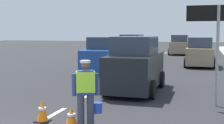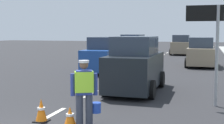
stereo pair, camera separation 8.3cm
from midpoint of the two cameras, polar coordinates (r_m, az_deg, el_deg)
The scene contains 11 objects.
ground_plane at distance 26.61m, azimuth 7.97°, elevation 0.44°, with size 96.00×96.00×0.00m, color #28282B.
lane_center_line at distance 30.75m, azimuth 9.19°, elevation 1.12°, with size 0.14×46.40×0.01m.
road_worker at distance 7.73m, azimuth -4.68°, elevation -5.15°, with size 0.67×0.57×1.67m.
lane_direction_sign at distance 10.26m, azimuth 17.76°, elevation 5.54°, with size 1.16×0.11×3.20m.
traffic_cone_near at distance 8.46m, azimuth -12.62°, elevation -8.67°, with size 0.36×0.36×0.62m.
traffic_cone_far at distance 7.97m, azimuth -7.44°, elevation -9.90°, with size 0.36×0.36×0.50m.
car_outgoing_far at distance 32.88m, azimuth 12.69°, elevation 2.99°, with size 2.09×3.87×2.04m.
car_oncoming_lead at distance 18.24m, azimuth -1.26°, elevation 1.15°, with size 1.89×4.00×2.06m.
car_outgoing_ahead at distance 12.27m, azimuth 4.54°, elevation -0.75°, with size 1.94×4.01×2.19m.
car_oncoming_second at distance 26.33m, azimuth 3.91°, elevation 2.60°, with size 2.04×4.30×2.13m.
car_parked_far at distance 22.03m, azimuth 16.17°, elevation 1.62°, with size 1.98×3.94×1.99m.
Camera 2 is at (4.16, -5.17, 2.37)m, focal length 49.64 mm.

